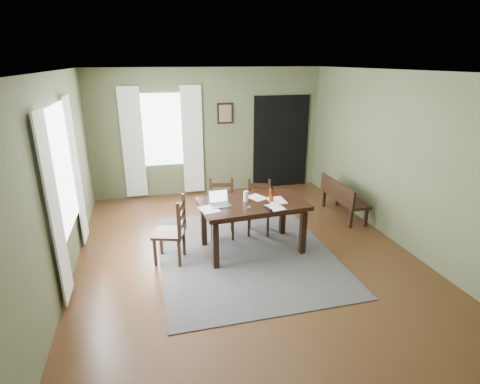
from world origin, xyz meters
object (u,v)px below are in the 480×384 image
object	(u,v)px
water_bottle	(272,195)
laptop	(219,201)
chair_back_right	(259,208)
dining_table	(252,208)
chair_back_left	(222,209)
bench	(342,195)
chair_end	(173,231)

from	to	relation	value
water_bottle	laptop	bearing A→B (deg)	175.08
chair_back_right	dining_table	bearing A→B (deg)	-97.69
chair_back_left	bench	xyz separation A→B (m)	(2.37, 0.26, -0.06)
chair_back_right	water_bottle	size ratio (longest dim) A/B	3.82
dining_table	chair_back_right	bearing A→B (deg)	59.97
chair_back_left	water_bottle	xyz separation A→B (m)	(0.64, -0.67, 0.44)
chair_end	chair_back_right	world-z (taller)	chair_end
laptop	water_bottle	world-z (taller)	water_bottle
dining_table	water_bottle	size ratio (longest dim) A/B	6.94
laptop	bench	bearing A→B (deg)	15.77
chair_end	chair_back_left	bearing A→B (deg)	144.91
chair_end	chair_back_right	size ratio (longest dim) A/B	1.09
chair_back_right	bench	xyz separation A→B (m)	(1.73, 0.28, -0.03)
laptop	water_bottle	size ratio (longest dim) A/B	1.36
laptop	chair_back_left	bearing A→B (deg)	72.25
chair_back_right	laptop	world-z (taller)	laptop
dining_table	laptop	distance (m)	0.53
dining_table	laptop	size ratio (longest dim) A/B	5.10
dining_table	laptop	world-z (taller)	laptop
chair_back_left	bench	distance (m)	2.39
chair_end	laptop	bearing A→B (deg)	113.07
dining_table	chair_end	distance (m)	1.25
bench	water_bottle	size ratio (longest dim) A/B	5.20
dining_table	water_bottle	distance (m)	0.35
chair_back_left	water_bottle	size ratio (longest dim) A/B	4.06
water_bottle	chair_back_right	bearing A→B (deg)	89.41
chair_back_right	water_bottle	bearing A→B (deg)	-72.31
dining_table	chair_back_left	bearing A→B (deg)	115.84
chair_back_right	bench	size ratio (longest dim) A/B	0.73
water_bottle	chair_back_left	bearing A→B (deg)	133.42
laptop	water_bottle	xyz separation A→B (m)	(0.79, -0.07, 0.05)
dining_table	laptop	xyz separation A→B (m)	(-0.51, 0.01, 0.15)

